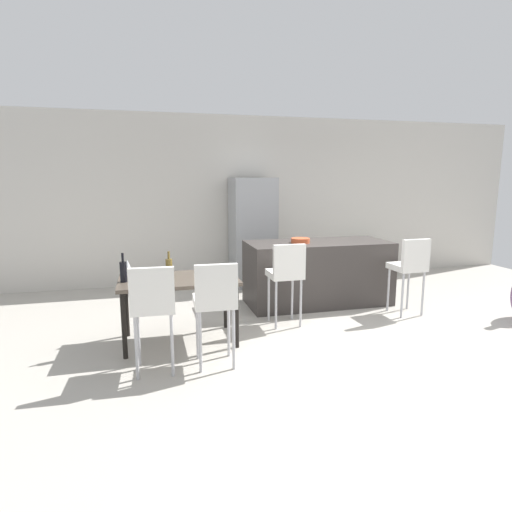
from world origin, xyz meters
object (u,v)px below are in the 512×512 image
at_px(dining_chair_near, 153,302).
at_px(dining_chair_far, 215,298).
at_px(refrigerator, 253,232).
at_px(potted_plant, 364,261).
at_px(bar_chair_middle, 410,264).
at_px(wine_bottle_near, 123,271).
at_px(wine_bottle_corner, 169,268).
at_px(dining_table, 179,285).
at_px(wine_glass_left, 127,264).
at_px(bar_chair_left, 286,271).
at_px(fruit_bowl, 300,241).
at_px(kitchen_island, 318,273).

bearing_deg(dining_chair_near, dining_chair_far, -0.00).
height_order(refrigerator, potted_plant, refrigerator).
xyz_separation_m(bar_chair_middle, potted_plant, (0.51, 2.17, -0.38)).
distance_m(dining_chair_near, wine_bottle_near, 0.79).
bearing_deg(refrigerator, wine_bottle_corner, -123.39).
xyz_separation_m(dining_chair_near, refrigerator, (1.74, 3.14, 0.22)).
height_order(dining_table, wine_bottle_near, wine_bottle_near).
bearing_deg(wine_bottle_near, dining_table, 3.58).
bearing_deg(wine_bottle_near, wine_glass_left, 85.41).
relative_size(bar_chair_left, dining_table, 0.81).
xyz_separation_m(wine_glass_left, potted_plant, (4.13, 2.06, -0.55)).
bearing_deg(dining_chair_far, wine_bottle_near, 140.40).
distance_m(refrigerator, fruit_bowl, 1.44).
bearing_deg(wine_bottle_near, bar_chair_left, 7.30).
bearing_deg(dining_chair_far, dining_table, 110.99).
distance_m(dining_table, fruit_bowl, 2.08).
relative_size(kitchen_island, wine_bottle_corner, 7.01).
bearing_deg(wine_bottle_corner, potted_plant, 32.37).
bearing_deg(refrigerator, wine_bottle_near, -129.87).
relative_size(wine_bottle_corner, wine_glass_left, 1.70).
relative_size(kitchen_island, fruit_bowl, 7.78).
distance_m(kitchen_island, dining_chair_near, 2.99).
distance_m(kitchen_island, bar_chair_left, 1.15).
distance_m(bar_chair_left, dining_chair_far, 1.42).
xyz_separation_m(dining_chair_near, fruit_bowl, (2.09, 1.74, 0.26)).
height_order(wine_bottle_corner, fruit_bowl, wine_bottle_corner).
distance_m(wine_bottle_near, fruit_bowl, 2.59).
relative_size(dining_table, dining_chair_near, 1.23).
bearing_deg(bar_chair_middle, fruit_bowl, 148.39).
xyz_separation_m(kitchen_island, dining_chair_far, (-1.81, -1.79, 0.24)).
bearing_deg(bar_chair_middle, bar_chair_left, -180.00).
xyz_separation_m(bar_chair_middle, dining_chair_near, (-3.36, -0.96, 0.00)).
distance_m(bar_chair_left, fruit_bowl, 0.95).
bearing_deg(wine_bottle_near, bar_chair_middle, 3.83).
bearing_deg(dining_table, refrigerator, 58.77).
relative_size(wine_bottle_near, refrigerator, 0.17).
xyz_separation_m(dining_table, wine_bottle_near, (-0.58, -0.04, 0.19)).
relative_size(kitchen_island, wine_glass_left, 11.94).
xyz_separation_m(kitchen_island, bar_chair_left, (-0.77, -0.83, 0.24)).
xyz_separation_m(dining_chair_near, dining_chair_far, (0.58, -0.00, 0.00)).
relative_size(dining_table, wine_glass_left, 7.43).
height_order(bar_chair_middle, dining_chair_near, same).
xyz_separation_m(refrigerator, potted_plant, (2.14, -0.01, -0.60)).
relative_size(refrigerator, potted_plant, 3.34).
height_order(dining_chair_near, refrigerator, refrigerator).
relative_size(kitchen_island, potted_plant, 3.77).
bearing_deg(dining_chair_near, dining_table, 68.68).
bearing_deg(wine_bottle_corner, kitchen_island, 24.26).
height_order(bar_chair_middle, refrigerator, refrigerator).
height_order(dining_table, fruit_bowl, fruit_bowl).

